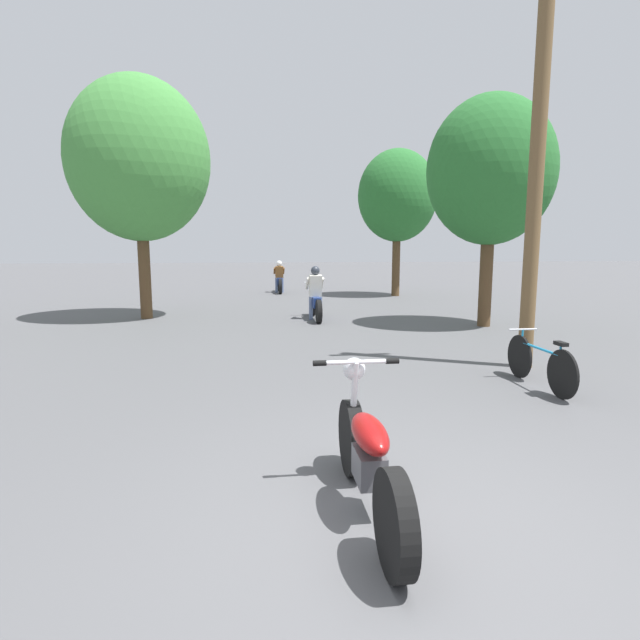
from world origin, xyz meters
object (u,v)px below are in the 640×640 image
(motorcycle_foreground, at_px, (368,457))
(motorcycle_rider_far, at_px, (279,280))
(utility_pole, at_px, (538,140))
(roadside_tree_right_far, at_px, (397,196))
(motorcycle_rider_lead, at_px, (315,299))
(roadside_tree_right_near, at_px, (491,171))
(bicycle_parked, at_px, (540,363))
(roadside_tree_left, at_px, (139,160))

(motorcycle_foreground, height_order, motorcycle_rider_far, motorcycle_rider_far)
(utility_pole, distance_m, roadside_tree_right_far, 12.17)
(motorcycle_rider_far, bearing_deg, motorcycle_rider_lead, -85.77)
(roadside_tree_right_near, bearing_deg, motorcycle_foreground, -120.29)
(roadside_tree_right_near, distance_m, roadside_tree_right_far, 7.90)
(bicycle_parked, bearing_deg, utility_pole, 68.83)
(roadside_tree_right_far, relative_size, roadside_tree_left, 0.90)
(bicycle_parked, bearing_deg, motorcycle_foreground, -136.62)
(motorcycle_rider_lead, bearing_deg, roadside_tree_left, 170.60)
(roadside_tree_right_near, bearing_deg, bicycle_parked, -107.74)
(motorcycle_rider_lead, bearing_deg, motorcycle_rider_far, 94.23)
(roadside_tree_left, bearing_deg, bicycle_parked, -48.25)
(roadside_tree_left, xyz_separation_m, motorcycle_rider_far, (4.09, 7.47, -3.77))
(motorcycle_foreground, height_order, motorcycle_rider_lead, motorcycle_rider_lead)
(roadside_tree_left, distance_m, bicycle_parked, 11.34)
(roadside_tree_right_near, xyz_separation_m, motorcycle_foreground, (-4.92, -8.43, -3.38))
(utility_pole, height_order, roadside_tree_right_near, utility_pole)
(motorcycle_foreground, bearing_deg, roadside_tree_left, 109.54)
(roadside_tree_right_near, bearing_deg, motorcycle_rider_far, 115.31)
(utility_pole, xyz_separation_m, roadside_tree_right_near, (1.26, 4.21, 0.15))
(roadside_tree_right_near, relative_size, roadside_tree_right_far, 0.97)
(roadside_tree_right_far, relative_size, motorcycle_foreground, 2.82)
(roadside_tree_right_far, height_order, motorcycle_rider_lead, roadside_tree_right_far)
(roadside_tree_right_far, distance_m, motorcycle_rider_lead, 8.13)
(roadside_tree_left, relative_size, motorcycle_foreground, 3.15)
(utility_pole, xyz_separation_m, motorcycle_rider_far, (-3.46, 14.19, -3.14))
(motorcycle_foreground, height_order, bicycle_parked, motorcycle_foreground)
(roadside_tree_right_near, distance_m, motorcycle_foreground, 10.33)
(motorcycle_foreground, bearing_deg, utility_pole, 49.09)
(roadside_tree_right_far, bearing_deg, utility_pole, -95.61)
(utility_pole, height_order, roadside_tree_left, utility_pole)
(utility_pole, bearing_deg, bicycle_parked, -111.17)
(roadside_tree_left, distance_m, motorcycle_foreground, 12.24)
(bicycle_parked, bearing_deg, roadside_tree_right_far, 82.91)
(utility_pole, bearing_deg, roadside_tree_right_near, 73.27)
(utility_pole, bearing_deg, roadside_tree_right_far, 84.39)
(motorcycle_rider_far, distance_m, bicycle_parked, 15.69)
(motorcycle_rider_lead, bearing_deg, utility_pole, -64.41)
(utility_pole, relative_size, bicycle_parked, 4.07)
(roadside_tree_left, height_order, motorcycle_rider_lead, roadside_tree_left)
(roadside_tree_right_near, height_order, bicycle_parked, roadside_tree_right_near)
(motorcycle_rider_lead, height_order, motorcycle_rider_far, motorcycle_rider_lead)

